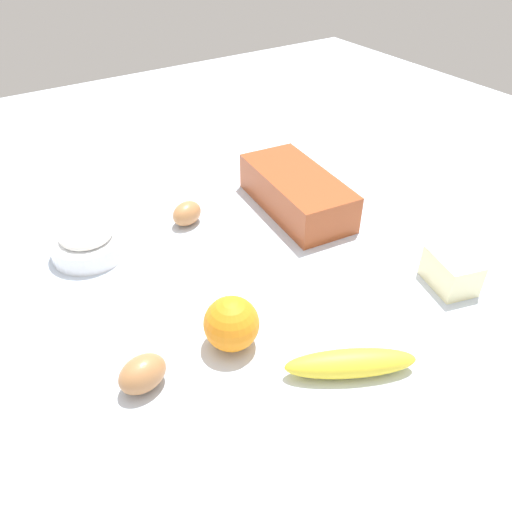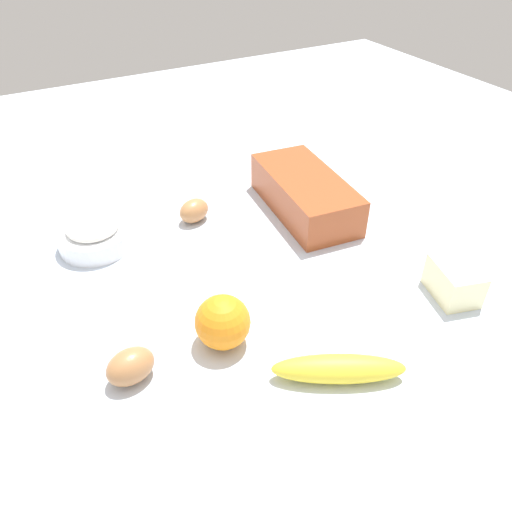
{
  "view_description": "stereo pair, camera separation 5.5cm",
  "coord_description": "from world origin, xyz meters",
  "px_view_note": "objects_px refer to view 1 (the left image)",
  "views": [
    {
      "loc": [
        0.59,
        -0.38,
        0.57
      ],
      "look_at": [
        0.0,
        0.0,
        0.04
      ],
      "focal_mm": 35.21,
      "sensor_mm": 36.0,
      "label": 1
    },
    {
      "loc": [
        0.61,
        -0.34,
        0.57
      ],
      "look_at": [
        0.0,
        0.0,
        0.04
      ],
      "focal_mm": 35.21,
      "sensor_mm": 36.0,
      "label": 2
    }
  ],
  "objects_px": {
    "orange_fruit": "(231,324)",
    "butter_block": "(451,271)",
    "egg_near_butter": "(143,374)",
    "loaf_pan": "(296,191)",
    "banana": "(351,363)",
    "flour_bowl": "(88,242)",
    "egg_beside_bowl": "(187,213)"
  },
  "relations": [
    {
      "from": "butter_block",
      "to": "egg_near_butter",
      "type": "xyz_separation_m",
      "value": [
        -0.09,
        -0.53,
        -0.0
      ]
    },
    {
      "from": "banana",
      "to": "butter_block",
      "type": "xyz_separation_m",
      "value": [
        -0.05,
        0.28,
        0.01
      ]
    },
    {
      "from": "butter_block",
      "to": "orange_fruit",
      "type": "bearing_deg",
      "value": -102.66
    },
    {
      "from": "egg_near_butter",
      "to": "butter_block",
      "type": "bearing_deg",
      "value": 80.85
    },
    {
      "from": "loaf_pan",
      "to": "orange_fruit",
      "type": "distance_m",
      "value": 0.41
    },
    {
      "from": "butter_block",
      "to": "egg_beside_bowl",
      "type": "bearing_deg",
      "value": -145.36
    },
    {
      "from": "loaf_pan",
      "to": "banana",
      "type": "bearing_deg",
      "value": -20.75
    },
    {
      "from": "egg_beside_bowl",
      "to": "flour_bowl",
      "type": "bearing_deg",
      "value": -91.84
    },
    {
      "from": "butter_block",
      "to": "egg_beside_bowl",
      "type": "distance_m",
      "value": 0.51
    },
    {
      "from": "banana",
      "to": "orange_fruit",
      "type": "bearing_deg",
      "value": -141.58
    },
    {
      "from": "orange_fruit",
      "to": "egg_near_butter",
      "type": "xyz_separation_m",
      "value": [
        0.0,
        -0.14,
        -0.02
      ]
    },
    {
      "from": "banana",
      "to": "orange_fruit",
      "type": "distance_m",
      "value": 0.18
    },
    {
      "from": "loaf_pan",
      "to": "flour_bowl",
      "type": "distance_m",
      "value": 0.43
    },
    {
      "from": "egg_near_butter",
      "to": "orange_fruit",
      "type": "bearing_deg",
      "value": 90.56
    },
    {
      "from": "orange_fruit",
      "to": "flour_bowl",
      "type": "bearing_deg",
      "value": -162.6
    },
    {
      "from": "flour_bowl",
      "to": "orange_fruit",
      "type": "relative_size",
      "value": 1.63
    },
    {
      "from": "flour_bowl",
      "to": "orange_fruit",
      "type": "xyz_separation_m",
      "value": [
        0.34,
        0.11,
        0.01
      ]
    },
    {
      "from": "egg_near_butter",
      "to": "egg_beside_bowl",
      "type": "distance_m",
      "value": 0.41
    },
    {
      "from": "loaf_pan",
      "to": "egg_beside_bowl",
      "type": "relative_size",
      "value": 4.39
    },
    {
      "from": "orange_fruit",
      "to": "egg_near_butter",
      "type": "height_order",
      "value": "orange_fruit"
    },
    {
      "from": "loaf_pan",
      "to": "orange_fruit",
      "type": "xyz_separation_m",
      "value": [
        0.26,
        -0.32,
        0.0
      ]
    },
    {
      "from": "loaf_pan",
      "to": "banana",
      "type": "height_order",
      "value": "loaf_pan"
    },
    {
      "from": "orange_fruit",
      "to": "butter_block",
      "type": "bearing_deg",
      "value": 77.34
    },
    {
      "from": "flour_bowl",
      "to": "egg_near_butter",
      "type": "xyz_separation_m",
      "value": [
        0.34,
        -0.04,
        -0.0
      ]
    },
    {
      "from": "banana",
      "to": "egg_near_butter",
      "type": "xyz_separation_m",
      "value": [
        -0.14,
        -0.26,
        0.01
      ]
    },
    {
      "from": "egg_beside_bowl",
      "to": "orange_fruit",
      "type": "bearing_deg",
      "value": -15.81
    },
    {
      "from": "loaf_pan",
      "to": "banana",
      "type": "relative_size",
      "value": 1.54
    },
    {
      "from": "orange_fruit",
      "to": "butter_block",
      "type": "xyz_separation_m",
      "value": [
        0.09,
        0.39,
        -0.01
      ]
    },
    {
      "from": "loaf_pan",
      "to": "flour_bowl",
      "type": "height_order",
      "value": "loaf_pan"
    },
    {
      "from": "loaf_pan",
      "to": "egg_near_butter",
      "type": "relative_size",
      "value": 4.14
    },
    {
      "from": "flour_bowl",
      "to": "egg_beside_bowl",
      "type": "bearing_deg",
      "value": 88.16
    },
    {
      "from": "orange_fruit",
      "to": "butter_block",
      "type": "distance_m",
      "value": 0.4
    }
  ]
}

